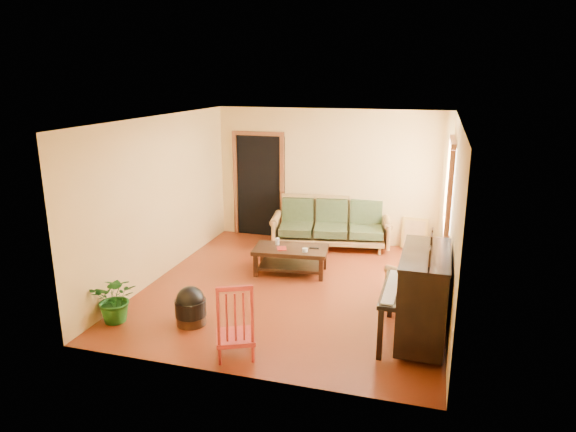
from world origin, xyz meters
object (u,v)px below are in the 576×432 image
(coffee_table, at_px, (291,260))
(potted_plant, at_px, (116,298))
(sofa, at_px, (331,224))
(armchair, at_px, (418,271))
(ceramic_crock, at_px, (437,245))
(piano, at_px, (423,298))
(red_chair, at_px, (235,318))
(footstool, at_px, (191,310))

(coffee_table, bearing_deg, potted_plant, -126.98)
(sofa, xyz_separation_m, armchair, (1.70, -1.91, -0.04))
(sofa, height_order, ceramic_crock, sofa)
(coffee_table, height_order, piano, piano)
(armchair, xyz_separation_m, ceramic_crock, (0.27, 2.17, -0.29))
(potted_plant, bearing_deg, armchair, 26.48)
(red_chair, relative_size, ceramic_crock, 3.47)
(coffee_table, relative_size, ceramic_crock, 4.41)
(armchair, distance_m, ceramic_crock, 2.20)
(piano, bearing_deg, red_chair, -155.04)
(footstool, relative_size, potted_plant, 0.62)
(sofa, relative_size, footstool, 5.32)
(red_chair, distance_m, potted_plant, 1.89)
(sofa, distance_m, coffee_table, 1.56)
(potted_plant, bearing_deg, coffee_table, 53.02)
(coffee_table, xyz_separation_m, piano, (2.18, -1.76, 0.37))
(potted_plant, bearing_deg, footstool, 11.77)
(sofa, relative_size, potted_plant, 3.28)
(coffee_table, height_order, footstool, coffee_table)
(piano, xyz_separation_m, footstool, (-2.95, -0.37, -0.39))
(sofa, height_order, footstool, sofa)
(sofa, relative_size, piano, 1.66)
(red_chair, xyz_separation_m, potted_plant, (-1.85, 0.36, -0.14))
(sofa, xyz_separation_m, red_chair, (-0.29, -4.19, 0.00))
(coffee_table, distance_m, potted_plant, 2.93)
(armchair, bearing_deg, sofa, 153.09)
(sofa, xyz_separation_m, footstool, (-1.15, -3.62, -0.27))
(red_chair, height_order, potted_plant, red_chair)
(armchair, relative_size, piano, 0.64)
(coffee_table, xyz_separation_m, red_chair, (0.09, -2.70, 0.26))
(sofa, distance_m, ceramic_crock, 2.01)
(footstool, bearing_deg, red_chair, -33.38)
(potted_plant, bearing_deg, piano, 8.32)
(potted_plant, bearing_deg, ceramic_crock, 44.81)
(piano, xyz_separation_m, ceramic_crock, (0.17, 3.50, -0.45))
(coffee_table, xyz_separation_m, armchair, (2.08, -0.43, 0.21))
(coffee_table, bearing_deg, armchair, -11.61)
(ceramic_crock, bearing_deg, sofa, -172.68)
(coffee_table, bearing_deg, ceramic_crock, 36.60)
(sofa, xyz_separation_m, potted_plant, (-2.13, -3.82, -0.14))
(footstool, distance_m, red_chair, 1.07)
(piano, bearing_deg, ceramic_crock, 88.08)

